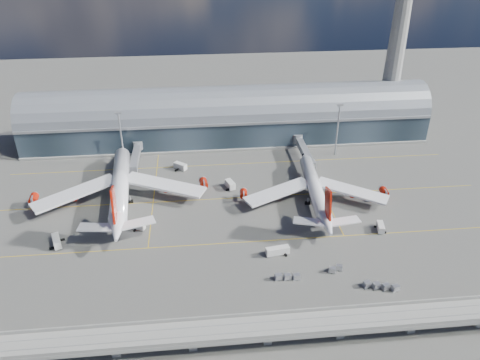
{
  "coord_description": "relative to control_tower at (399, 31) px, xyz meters",
  "views": [
    {
      "loc": [
        -16.34,
        -142.39,
        100.55
      ],
      "look_at": [
        -0.77,
        10.0,
        14.0
      ],
      "focal_mm": 35.0,
      "sensor_mm": 36.0,
      "label": 1
    }
  ],
  "objects": [
    {
      "name": "ground",
      "position": [
        -85.0,
        -83.0,
        -51.64
      ],
      "size": [
        500.0,
        500.0,
        0.0
      ],
      "primitive_type": "plane",
      "color": "#474744",
      "rests_on": "ground"
    },
    {
      "name": "taxi_lines",
      "position": [
        -85.0,
        -60.89,
        -51.63
      ],
      "size": [
        200.0,
        80.12,
        0.01
      ],
      "color": "gold",
      "rests_on": "ground"
    },
    {
      "name": "terminal",
      "position": [
        -85.0,
        -5.01,
        -40.3
      ],
      "size": [
        200.0,
        30.0,
        28.0
      ],
      "color": "#1E2932",
      "rests_on": "ground"
    },
    {
      "name": "control_tower",
      "position": [
        0.0,
        0.0,
        0.0
      ],
      "size": [
        19.0,
        19.0,
        103.0
      ],
      "color": "gray",
      "rests_on": "ground"
    },
    {
      "name": "guideway",
      "position": [
        -85.0,
        -138.0,
        -46.34
      ],
      "size": [
        220.0,
        8.5,
        7.2
      ],
      "color": "gray",
      "rests_on": "ground"
    },
    {
      "name": "floodlight_mast_left",
      "position": [
        -135.0,
        -28.0,
        -38.0
      ],
      "size": [
        3.0,
        0.7,
        25.7
      ],
      "color": "gray",
      "rests_on": "ground"
    },
    {
      "name": "floodlight_mast_right",
      "position": [
        -35.0,
        -28.0,
        -38.0
      ],
      "size": [
        3.0,
        0.7,
        25.7
      ],
      "color": "gray",
      "rests_on": "ground"
    },
    {
      "name": "airliner_left",
      "position": [
        -132.59,
        -60.92,
        -45.17
      ],
      "size": [
        70.73,
        74.34,
        22.64
      ],
      "rotation": [
        0.0,
        0.0,
        0.08
      ],
      "color": "white",
      "rests_on": "ground"
    },
    {
      "name": "airliner_right",
      "position": [
        -55.16,
        -68.81,
        -46.45
      ],
      "size": [
        60.29,
        63.02,
        19.99
      ],
      "rotation": [
        0.0,
        0.0,
        -0.07
      ],
      "color": "white",
      "rests_on": "ground"
    },
    {
      "name": "jet_bridge_left",
      "position": [
        -129.29,
        -29.88,
        -46.46
      ],
      "size": [
        4.4,
        28.0,
        7.25
      ],
      "color": "gray",
      "rests_on": "ground"
    },
    {
      "name": "jet_bridge_right",
      "position": [
        -51.54,
        -31.82,
        -46.46
      ],
      "size": [
        4.4,
        32.0,
        7.25
      ],
      "color": "gray",
      "rests_on": "ground"
    },
    {
      "name": "service_truck_0",
      "position": [
        -151.77,
        -87.96,
        -50.1
      ],
      "size": [
        4.69,
        7.58,
        2.98
      ],
      "rotation": [
        0.0,
        0.0,
        0.35
      ],
      "color": "silver",
      "rests_on": "ground"
    },
    {
      "name": "service_truck_1",
      "position": [
        -123.97,
        -81.35,
        -50.31
      ],
      "size": [
        4.98,
        3.57,
        2.63
      ],
      "rotation": [
        0.0,
        0.0,
        1.2
      ],
      "color": "silver",
      "rests_on": "ground"
    },
    {
      "name": "service_truck_2",
      "position": [
        -75.8,
        -101.03,
        -50.12
      ],
      "size": [
        8.29,
        3.54,
        2.91
      ],
      "rotation": [
        0.0,
        0.0,
        1.73
      ],
      "color": "silver",
      "rests_on": "ground"
    },
    {
      "name": "service_truck_3",
      "position": [
        -35.9,
        -91.06,
        -50.24
      ],
      "size": [
        3.26,
        5.99,
        2.74
      ],
      "rotation": [
        0.0,
        0.0,
        -0.2
      ],
      "color": "silver",
      "rests_on": "ground"
    },
    {
      "name": "service_truck_4",
      "position": [
        -88.1,
        -54.85,
        -49.98
      ],
      "size": [
        4.36,
        6.2,
        3.28
      ],
      "rotation": [
        0.0,
        0.0,
        0.34
      ],
      "color": "silver",
      "rests_on": "ground"
    },
    {
      "name": "service_truck_5",
      "position": [
        -109.23,
        -35.58,
        -50.1
      ],
      "size": [
        6.27,
        5.84,
        3.0
      ],
      "rotation": [
        0.0,
        0.0,
        0.87
      ],
      "color": "silver",
      "rests_on": "ground"
    },
    {
      "name": "cargo_train_0",
      "position": [
        -74.83,
        -113.72,
        -50.66
      ],
      "size": [
        8.47,
        2.52,
        1.87
      ],
      "rotation": [
        0.0,
        0.0,
        1.66
      ],
      "color": "gray",
      "rests_on": "ground"
    },
    {
      "name": "cargo_train_1",
      "position": [
        -46.77,
        -120.82,
        -50.67
      ],
      "size": [
        11.15,
        4.94,
        1.85
      ],
      "rotation": [
        0.0,
        0.0,
        1.87
      ],
      "color": "gray",
      "rests_on": "ground"
    },
    {
      "name": "cargo_train_2",
      "position": [
        -58.49,
        -111.42,
        -50.71
      ],
      "size": [
        5.47,
        3.35,
        1.77
      ],
      "rotation": [
        0.0,
        0.0,
        1.22
      ],
      "color": "gray",
      "rests_on": "ground"
    }
  ]
}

